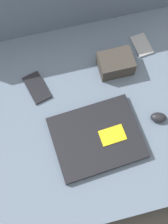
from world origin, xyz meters
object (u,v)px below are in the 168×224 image
object	(u,v)px
laptop	(97,138)
camera_pouch	(116,64)
computer_mouse	(159,117)
phone_black	(142,45)
phone_small	(37,88)

from	to	relation	value
laptop	camera_pouch	distance (m)	0.30
laptop	computer_mouse	distance (m)	0.24
computer_mouse	phone_black	world-z (taller)	computer_mouse
computer_mouse	phone_small	world-z (taller)	computer_mouse
computer_mouse	phone_small	size ratio (longest dim) A/B	0.49
laptop	camera_pouch	bearing A→B (deg)	56.93
laptop	computer_mouse	size ratio (longest dim) A/B	4.83
laptop	phone_small	bearing A→B (deg)	120.14
phone_black	camera_pouch	xyz separation A→B (m)	(-0.13, -0.07, 0.03)
camera_pouch	phone_black	bearing A→B (deg)	28.44
phone_small	camera_pouch	distance (m)	0.32
computer_mouse	phone_black	size ratio (longest dim) A/B	0.63
phone_black	phone_small	bearing A→B (deg)	-176.10
phone_black	camera_pouch	bearing A→B (deg)	-158.18
phone_black	phone_small	world-z (taller)	phone_small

